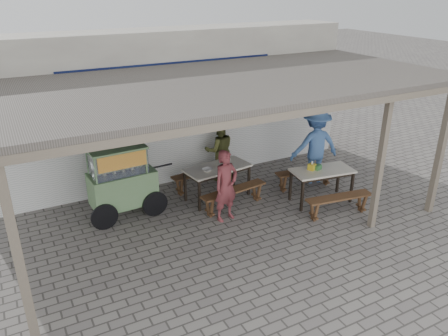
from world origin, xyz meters
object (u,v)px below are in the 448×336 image
(bench_left_street, at_px, (234,194))
(bench_left_wall, at_px, (203,175))
(patron_wall_side, at_px, (219,150))
(vendor_cart, at_px, (122,179))
(bench_right_wall, at_px, (305,175))
(table_right, at_px, (322,173))
(tissue_box, at_px, (312,167))
(bench_right_street, at_px, (339,201))
(patron_street_side, at_px, (226,186))
(condiment_jar, at_px, (229,158))
(patron_right_table, at_px, (315,145))
(donation_box, at_px, (318,167))
(condiment_bowl, at_px, (207,170))
(table_left, at_px, (217,170))

(bench_left_street, bearing_deg, bench_left_wall, 90.00)
(patron_wall_side, bearing_deg, vendor_cart, 28.40)
(bench_right_wall, bearing_deg, table_right, -90.00)
(table_right, bearing_deg, tissue_box, 159.31)
(bench_right_street, bearing_deg, patron_street_side, 163.72)
(bench_left_street, distance_m, condiment_jar, 1.01)
(patron_street_side, bearing_deg, bench_right_wall, -0.39)
(bench_left_street, xyz_separation_m, patron_right_table, (2.37, 0.33, 0.59))
(bench_left_street, xyz_separation_m, table_right, (1.85, -0.60, 0.33))
(table_right, bearing_deg, donation_box, 149.64)
(bench_right_street, xyz_separation_m, condiment_bowl, (-2.12, 1.82, 0.44))
(bench_left_street, bearing_deg, condiment_jar, 60.90)
(patron_street_side, bearing_deg, condiment_jar, 48.57)
(bench_right_wall, relative_size, patron_wall_side, 0.98)
(bench_left_wall, height_order, bench_right_street, same)
(patron_wall_side, bearing_deg, bench_left_street, 87.17)
(vendor_cart, bearing_deg, condiment_jar, -2.21)
(vendor_cart, xyz_separation_m, condiment_jar, (2.48, 0.04, -0.02))
(patron_wall_side, xyz_separation_m, patron_right_table, (1.94, -1.17, 0.18))
(bench_right_wall, height_order, patron_right_table, patron_right_table)
(table_left, relative_size, patron_right_table, 0.82)
(donation_box, bearing_deg, table_left, 148.41)
(tissue_box, relative_size, donation_box, 0.85)
(table_left, relative_size, bench_left_wall, 0.97)
(vendor_cart, bearing_deg, table_left, -8.49)
(vendor_cart, xyz_separation_m, tissue_box, (3.80, -1.29, -0.00))
(bench_left_street, xyz_separation_m, tissue_box, (1.64, -0.48, 0.48))
(bench_right_street, bearing_deg, condiment_jar, 132.17)
(bench_left_wall, bearing_deg, patron_street_side, -105.10)
(bench_right_wall, xyz_separation_m, donation_box, (-0.19, -0.63, 0.47))
(condiment_bowl, bearing_deg, condiment_jar, 24.42)
(patron_street_side, bearing_deg, patron_wall_side, 55.76)
(patron_wall_side, distance_m, condiment_jar, 0.67)
(patron_right_table, bearing_deg, condiment_jar, -3.20)
(patron_wall_side, height_order, condiment_bowl, patron_wall_side)
(table_right, relative_size, patron_right_table, 0.76)
(bench_left_street, relative_size, donation_box, 9.85)
(patron_wall_side, height_order, patron_right_table, patron_right_table)
(patron_street_side, bearing_deg, condiment_bowl, 80.04)
(condiment_bowl, bearing_deg, bench_left_street, -54.38)
(condiment_bowl, bearing_deg, bench_left_wall, 73.16)
(vendor_cart, height_order, patron_street_side, vendor_cart)
(patron_street_side, height_order, patron_wall_side, patron_wall_side)
(bench_left_wall, bearing_deg, table_right, -49.64)
(bench_right_street, relative_size, patron_street_side, 0.98)
(donation_box, bearing_deg, bench_left_wall, 137.96)
(bench_left_street, xyz_separation_m, bench_left_wall, (-0.16, 1.21, 0.00))
(tissue_box, xyz_separation_m, condiment_jar, (-1.32, 1.32, -0.02))
(table_left, xyz_separation_m, patron_right_table, (2.46, -0.28, 0.25))
(table_right, xyz_separation_m, patron_right_table, (0.52, 0.93, 0.26))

